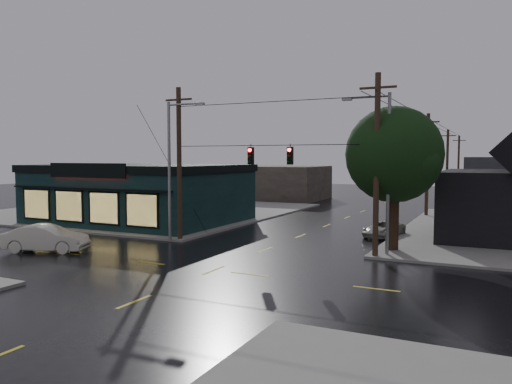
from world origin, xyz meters
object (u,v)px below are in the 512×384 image
at_px(corner_tree, 394,155).
at_px(utility_pole_nw, 180,241).
at_px(utility_pole_ne, 375,258).
at_px(sedan_cream, 46,238).
at_px(suv_silver, 384,229).

relative_size(corner_tree, utility_pole_nw, 0.83).
bearing_deg(utility_pole_nw, corner_tree, 9.61).
relative_size(utility_pole_nw, utility_pole_ne, 1.00).
distance_m(sedan_cream, suv_silver, 22.06).
bearing_deg(utility_pole_ne, utility_pole_nw, 180.00).
bearing_deg(suv_silver, utility_pole_ne, -69.88).
distance_m(utility_pole_nw, suv_silver, 14.13).
height_order(utility_pole_ne, sedan_cream, utility_pole_ne).
xyz_separation_m(sedan_cream, suv_silver, (16.82, 14.27, -0.24)).
relative_size(utility_pole_ne, sedan_cream, 2.09).
bearing_deg(suv_silver, corner_tree, -61.36).
bearing_deg(corner_tree, suv_silver, 106.80).
xyz_separation_m(corner_tree, sedan_cream, (-18.43, -8.94, -4.91)).
bearing_deg(utility_pole_nw, suv_silver, 32.63).
height_order(corner_tree, suv_silver, corner_tree).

